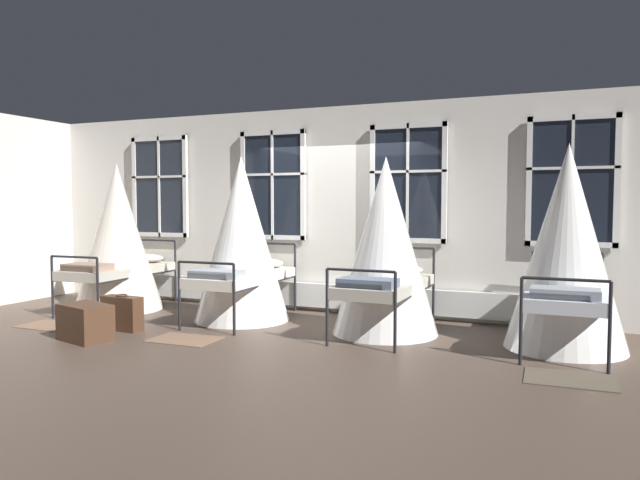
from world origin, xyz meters
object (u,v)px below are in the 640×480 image
Objects in this scene: cot_first at (118,239)px; suitcase_dark at (122,313)px; cot_second at (242,241)px; cot_third at (385,248)px; cot_fourth at (567,250)px; travel_trunk at (85,322)px.

cot_first is 1.84m from suitcase_dark.
cot_second is at bearing -91.66° from cot_first.
suitcase_dark is (-3.19, -1.13, -0.86)m from cot_third.
cot_fourth is (6.38, -0.06, 0.03)m from cot_first.
travel_trunk is at bearing 109.09° from cot_fourth.
cot_first is at bearing 120.75° from travel_trunk.
suitcase_dark is at bearing 110.76° from cot_third.
cot_first is at bearing 90.38° from cot_third.
cot_first is 6.38m from cot_fourth.
cot_fourth is at bearing -88.49° from cot_third.
cot_fourth reaches higher than suitcase_dark.
cot_third is at bearing 23.34° from suitcase_dark.
cot_fourth is 5.48m from suitcase_dark.
cot_third is 3.49m from suitcase_dark.
cot_second is 2.10m from cot_third.
cot_second is (2.18, -0.00, 0.02)m from cot_first.
cot_third is (4.28, -0.07, -0.01)m from cot_first.
cot_second is 4.01× the size of suitcase_dark.
cot_first reaches higher than suitcase_dark.
suitcase_dark is 0.63m from travel_trunk.
cot_second is 1.85m from suitcase_dark.
cot_fourth is 5.65m from travel_trunk.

